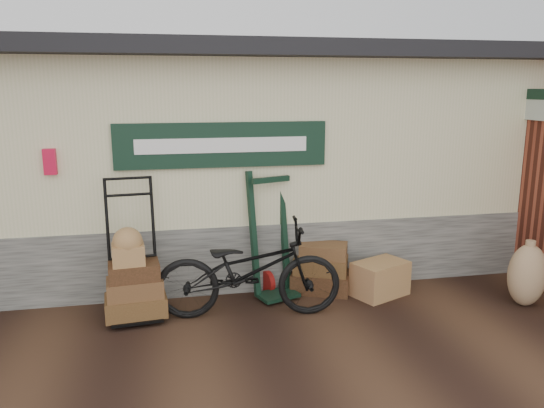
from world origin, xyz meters
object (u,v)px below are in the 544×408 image
(wicker_hamper, at_px, (380,279))
(green_barrow, at_px, (271,235))
(porter_trolley, at_px, (132,247))
(suitcase_stack, at_px, (321,267))
(bicycle, at_px, (249,265))

(wicker_hamper, bearing_deg, green_barrow, 168.34)
(porter_trolley, xyz_separation_m, suitcase_stack, (2.36, 0.27, -0.50))
(green_barrow, height_order, bicycle, green_barrow)
(porter_trolley, xyz_separation_m, wicker_hamper, (3.08, -0.01, -0.61))
(porter_trolley, bearing_deg, wicker_hamper, -5.89)
(green_barrow, height_order, suitcase_stack, green_barrow)
(porter_trolley, bearing_deg, green_barrow, 3.47)
(porter_trolley, distance_m, suitcase_stack, 2.43)
(wicker_hamper, xyz_separation_m, bicycle, (-1.76, -0.29, 0.40))
(porter_trolley, distance_m, green_barrow, 1.72)
(suitcase_stack, distance_m, bicycle, 1.23)
(green_barrow, relative_size, suitcase_stack, 2.17)
(suitcase_stack, bearing_deg, porter_trolley, -173.42)
(suitcase_stack, distance_m, wicker_hamper, 0.78)
(green_barrow, distance_m, wicker_hamper, 1.53)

